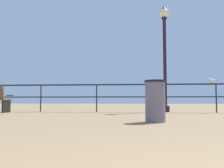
% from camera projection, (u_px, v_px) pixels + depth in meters
% --- Properties ---
extents(pier_railing, '(20.64, 0.05, 0.99)m').
position_uv_depth(pier_railing, '(155.00, 91.00, 8.33)').
color(pier_railing, '#192629').
rests_on(pier_railing, ground_plane).
extents(lamppost_center, '(0.34, 0.34, 3.90)m').
position_uv_depth(lamppost_center, '(165.00, 50.00, 8.73)').
color(lamppost_center, black).
rests_on(lamppost_center, ground_plane).
extents(seagull_on_rail, '(0.24, 0.38, 0.18)m').
position_uv_depth(seagull_on_rail, '(212.00, 81.00, 8.19)').
color(seagull_on_rail, silver).
rests_on(seagull_on_rail, pier_railing).
extents(trash_bin, '(0.40, 0.40, 0.80)m').
position_uv_depth(trash_bin, '(155.00, 101.00, 4.55)').
color(trash_bin, slate).
rests_on(trash_bin, ground_plane).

